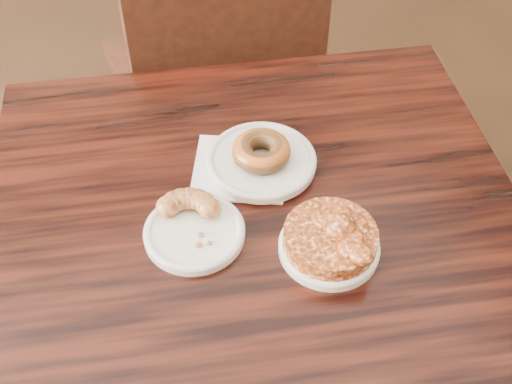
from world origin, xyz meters
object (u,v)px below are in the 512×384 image
object	(u,v)px
chair_far	(207,75)
glazed_donut	(261,151)
cruller_fragment	(193,223)
cafe_table	(258,354)
apple_fritter	(331,235)

from	to	relation	value
chair_far	glazed_donut	distance (m)	0.73
glazed_donut	cruller_fragment	size ratio (longest dim) A/B	0.81
chair_far	cruller_fragment	bearing A→B (deg)	70.68
cafe_table	chair_far	size ratio (longest dim) A/B	0.89
chair_far	apple_fritter	xyz separation A→B (m)	(-0.03, -0.83, 0.33)
cafe_table	apple_fritter	size ratio (longest dim) A/B	4.58
cafe_table	glazed_donut	xyz separation A→B (m)	(0.04, 0.12, 0.41)
cafe_table	glazed_donut	bearing A→B (deg)	79.44
glazed_donut	chair_far	bearing A→B (deg)	84.31
chair_far	glazed_donut	xyz separation A→B (m)	(-0.06, -0.64, 0.33)
glazed_donut	cruller_fragment	bearing A→B (deg)	-141.95
cruller_fragment	glazed_donut	bearing A→B (deg)	38.05
cafe_table	chair_far	xyz separation A→B (m)	(0.11, 0.76, 0.08)
cafe_table	glazed_donut	distance (m)	0.43
glazed_donut	apple_fritter	distance (m)	0.19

